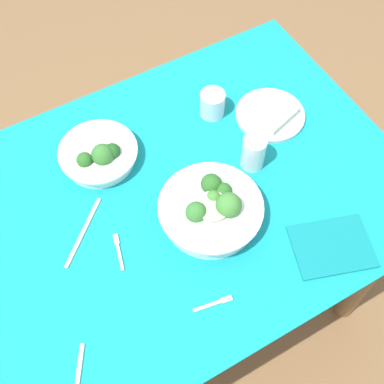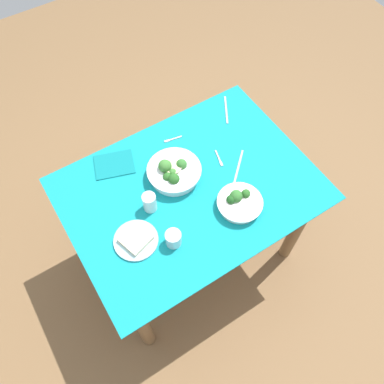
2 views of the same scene
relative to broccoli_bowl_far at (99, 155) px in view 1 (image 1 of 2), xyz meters
name	(u,v)px [view 1 (image 1 of 2)]	position (x,y,z in m)	size (l,w,h in m)	color
ground_plane	(185,296)	(0.14, -0.20, -0.79)	(6.00, 6.00, 0.00)	brown
dining_table	(182,218)	(0.14, -0.20, -0.16)	(1.21, 0.89, 0.77)	teal
broccoli_bowl_far	(99,155)	(0.00, 0.00, 0.00)	(0.22, 0.22, 0.09)	white
broccoli_bowl_near	(211,210)	(0.17, -0.30, 0.01)	(0.27, 0.27, 0.11)	white
bread_side_plate	(270,114)	(0.50, -0.10, -0.02)	(0.20, 0.20, 0.03)	#99C6D1
water_glass_center	(253,152)	(0.36, -0.21, 0.02)	(0.06, 0.06, 0.10)	silver
water_glass_side	(212,104)	(0.36, 0.00, 0.01)	(0.07, 0.07, 0.08)	silver
fork_by_far_bowl	(119,250)	(-0.07, -0.27, -0.03)	(0.04, 0.10, 0.00)	#B7B7BC
fork_by_near_bowl	(215,303)	(0.06, -0.51, -0.03)	(0.10, 0.03, 0.00)	#B7B7BC
table_knife_right	(83,232)	(-0.13, -0.18, -0.03)	(0.21, 0.01, 0.00)	#B7B7BC
napkin_folded_upper	(332,246)	(0.39, -0.53, -0.03)	(0.20, 0.15, 0.01)	#0F777D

